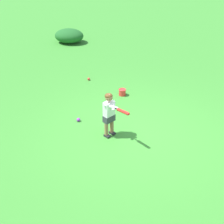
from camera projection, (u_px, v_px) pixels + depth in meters
ground_plane at (135, 133)px, 7.25m from camera, size 40.00×40.00×0.00m
child_batter at (110, 111)px, 6.82m from camera, size 0.67×0.58×1.08m
play_ball_behind_batter at (78, 120)px, 7.66m from camera, size 0.09×0.09×0.09m
play_ball_midfield at (89, 79)px, 9.79m from camera, size 0.08×0.08×0.08m
toy_bucket at (122, 92)px, 8.87m from camera, size 0.22×0.22×0.19m
shrub_left_background at (69, 36)px, 13.00m from camera, size 1.24×0.99×0.59m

